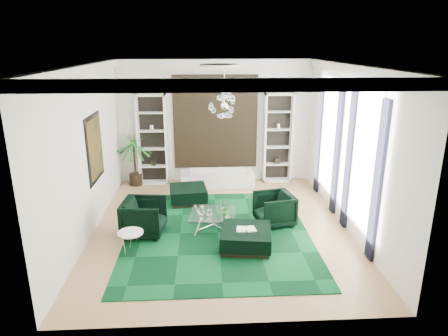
{
  "coord_description": "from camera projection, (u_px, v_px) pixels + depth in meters",
  "views": [
    {
      "loc": [
        -0.41,
        -8.77,
        4.22
      ],
      "look_at": [
        0.1,
        0.5,
        1.33
      ],
      "focal_mm": 32.0,
      "sensor_mm": 36.0,
      "label": 1
    }
  ],
  "objects": [
    {
      "name": "coffee_table",
      "position": [
        213.0,
        220.0,
        9.56
      ],
      "size": [
        1.16,
        1.16,
        0.37
      ],
      "primitive_type": null,
      "rotation": [
        0.0,
        0.0,
        -0.1
      ],
      "color": "white",
      "rests_on": "floor"
    },
    {
      "name": "shelving_right",
      "position": [
        278.0,
        138.0,
        12.48
      ],
      "size": [
        0.9,
        0.38,
        2.8
      ],
      "primitive_type": null,
      "color": "white",
      "rests_on": "floor"
    },
    {
      "name": "chandelier",
      "position": [
        224.0,
        106.0,
        9.17
      ],
      "size": [
        0.74,
        0.74,
        0.66
      ],
      "primitive_type": null,
      "rotation": [
        0.0,
        0.0,
        -0.0
      ],
      "color": "white",
      "rests_on": "ceiling"
    },
    {
      "name": "curtain_near_b",
      "position": [
        349.0,
        161.0,
        9.19
      ],
      "size": [
        0.07,
        0.3,
        3.25
      ],
      "primitive_type": "cube",
      "color": "black",
      "rests_on": "floor"
    },
    {
      "name": "book",
      "position": [
        246.0,
        229.0,
        8.54
      ],
      "size": [
        0.42,
        0.28,
        0.03
      ],
      "primitive_type": "cube",
      "color": "white",
      "rests_on": "ottoman_front"
    },
    {
      "name": "armchair_left",
      "position": [
        144.0,
        217.0,
        9.13
      ],
      "size": [
        1.02,
        1.0,
        0.85
      ],
      "primitive_type": "imported",
      "rotation": [
        0.0,
        0.0,
        1.47
      ],
      "color": "black",
      "rests_on": "floor"
    },
    {
      "name": "shelving_left",
      "position": [
        152.0,
        140.0,
        12.27
      ],
      "size": [
        0.9,
        0.38,
        2.8
      ],
      "primitive_type": null,
      "color": "white",
      "rests_on": "floor"
    },
    {
      "name": "window_near",
      "position": [
        365.0,
        160.0,
        8.37
      ],
      "size": [
        0.03,
        1.1,
        2.9
      ],
      "primitive_type": "cube",
      "color": "white",
      "rests_on": "wall_right"
    },
    {
      "name": "wall_back",
      "position": [
        215.0,
        122.0,
        12.41
      ],
      "size": [
        6.0,
        0.02,
        3.8
      ],
      "primitive_type": "cube",
      "color": "silver",
      "rests_on": "ground"
    },
    {
      "name": "wall_right",
      "position": [
        350.0,
        149.0,
        9.23
      ],
      "size": [
        0.02,
        7.0,
        3.8
      ],
      "primitive_type": "cube",
      "color": "silver",
      "rests_on": "ground"
    },
    {
      "name": "tapestry",
      "position": [
        215.0,
        122.0,
        12.37
      ],
      "size": [
        2.5,
        0.06,
        2.8
      ],
      "primitive_type": "cube",
      "color": "black",
      "rests_on": "wall_back"
    },
    {
      "name": "side_table",
      "position": [
        131.0,
        244.0,
        8.28
      ],
      "size": [
        0.68,
        0.68,
        0.51
      ],
      "primitive_type": "cylinder",
      "rotation": [
        0.0,
        0.0,
        -0.35
      ],
      "color": "white",
      "rests_on": "floor"
    },
    {
      "name": "window_far",
      "position": [
        330.0,
        135.0,
        10.66
      ],
      "size": [
        0.03,
        1.1,
        2.9
      ],
      "primitive_type": "cube",
      "color": "white",
      "rests_on": "wall_right"
    },
    {
      "name": "painting",
      "position": [
        95.0,
        148.0,
        9.5
      ],
      "size": [
        0.04,
        1.3,
        1.6
      ],
      "primitive_type": "cube",
      "color": "black",
      "rests_on": "wall_left"
    },
    {
      "name": "floor",
      "position": [
        221.0,
        227.0,
        9.64
      ],
      "size": [
        6.0,
        7.0,
        0.02
      ],
      "primitive_type": "cube",
      "color": "tan",
      "rests_on": "ground"
    },
    {
      "name": "curtain_far_a",
      "position": [
        337.0,
        151.0,
        9.99
      ],
      "size": [
        0.07,
        0.3,
        3.25
      ],
      "primitive_type": "cube",
      "color": "black",
      "rests_on": "floor"
    },
    {
      "name": "ottoman_side",
      "position": [
        188.0,
        195.0,
        11.07
      ],
      "size": [
        1.09,
        1.09,
        0.44
      ],
      "primitive_type": "cube",
      "rotation": [
        0.0,
        0.0,
        0.12
      ],
      "color": "black",
      "rests_on": "floor"
    },
    {
      "name": "wall_front",
      "position": [
        232.0,
        213.0,
        5.72
      ],
      "size": [
        6.0,
        0.02,
        3.8
      ],
      "primitive_type": "cube",
      "color": "silver",
      "rests_on": "ground"
    },
    {
      "name": "wall_left",
      "position": [
        86.0,
        153.0,
        8.91
      ],
      "size": [
        0.02,
        7.0,
        3.8
      ],
      "primitive_type": "cube",
      "color": "silver",
      "rests_on": "ground"
    },
    {
      "name": "curtain_far_b",
      "position": [
        319.0,
        137.0,
        11.47
      ],
      "size": [
        0.07,
        0.3,
        3.25
      ],
      "primitive_type": "cube",
      "color": "black",
      "rests_on": "floor"
    },
    {
      "name": "rug",
      "position": [
        218.0,
        233.0,
        9.3
      ],
      "size": [
        4.2,
        5.0,
        0.02
      ],
      "primitive_type": "cube",
      "color": "black",
      "rests_on": "floor"
    },
    {
      "name": "sofa",
      "position": [
        217.0,
        176.0,
        12.34
      ],
      "size": [
        2.26,
        0.94,
        0.65
      ],
      "primitive_type": "imported",
      "rotation": [
        0.0,
        0.0,
        3.17
      ],
      "color": "silver",
      "rests_on": "floor"
    },
    {
      "name": "ceiling",
      "position": [
        220.0,
        64.0,
        8.5
      ],
      "size": [
        6.0,
        7.0,
        0.02
      ],
      "primitive_type": "cube",
      "color": "white",
      "rests_on": "ground"
    },
    {
      "name": "table_plant",
      "position": [
        224.0,
        212.0,
        9.28
      ],
      "size": [
        0.15,
        0.13,
        0.24
      ],
      "primitive_type": "imported",
      "rotation": [
        0.0,
        0.0,
        -0.2
      ],
      "color": "#1B6822",
      "rests_on": "coffee_table"
    },
    {
      "name": "curtain_near_a",
      "position": [
        378.0,
        183.0,
        7.7
      ],
      "size": [
        0.07,
        0.3,
        3.25
      ],
      "primitive_type": "cube",
      "color": "black",
      "rests_on": "floor"
    },
    {
      "name": "ottoman_front",
      "position": [
        246.0,
        238.0,
        8.6
      ],
      "size": [
        1.19,
        1.19,
        0.42
      ],
      "primitive_type": "cube",
      "rotation": [
        0.0,
        0.0,
        -0.14
      ],
      "color": "black",
      "rests_on": "floor"
    },
    {
      "name": "ceiling_medallion",
      "position": [
        220.0,
        65.0,
        8.8
      ],
      "size": [
        0.9,
        0.9,
        0.05
      ],
      "primitive_type": "cylinder",
      "color": "white",
      "rests_on": "ceiling"
    },
    {
      "name": "armchair_right",
      "position": [
        274.0,
        209.0,
        9.66
      ],
      "size": [
        1.02,
        1.0,
        0.79
      ],
      "primitive_type": "imported",
      "rotation": [
        0.0,
        0.0,
        -1.37
      ],
      "color": "black",
      "rests_on": "floor"
    },
    {
      "name": "palm",
      "position": [
        134.0,
        151.0,
        12.18
      ],
      "size": [
        1.77,
        1.77,
        2.18
      ],
      "primitive_type": null,
      "rotation": [
        0.0,
        0.0,
        -0.37
      ],
      "color": "#1B6822",
      "rests_on": "floor"
    },
    {
      "name": "crown_molding",
      "position": [
        220.0,
        69.0,
        8.53
      ],
      "size": [
        6.0,
        7.0,
        0.18
      ],
      "primitive_type": null,
      "color": "white",
      "rests_on": "ceiling"
    }
  ]
}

